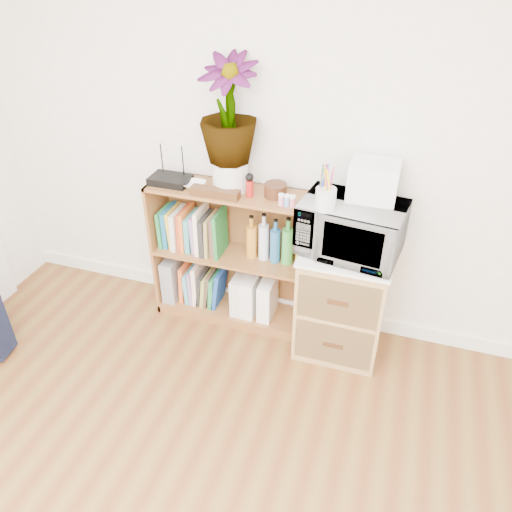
% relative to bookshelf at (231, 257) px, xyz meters
% --- Properties ---
extents(skirting_board, '(4.00, 0.02, 0.10)m').
position_rel_bookshelf_xyz_m(skirting_board, '(0.35, 0.14, -0.42)').
color(skirting_board, white).
rests_on(skirting_board, ground).
extents(bookshelf, '(1.00, 0.30, 0.95)m').
position_rel_bookshelf_xyz_m(bookshelf, '(0.00, 0.00, 0.00)').
color(bookshelf, brown).
rests_on(bookshelf, ground).
extents(wicker_unit, '(0.50, 0.45, 0.70)m').
position_rel_bookshelf_xyz_m(wicker_unit, '(0.75, -0.08, -0.12)').
color(wicker_unit, '#9E7542').
rests_on(wicker_unit, ground).
extents(microwave, '(0.59, 0.44, 0.30)m').
position_rel_bookshelf_xyz_m(microwave, '(0.75, -0.08, 0.40)').
color(microwave, white).
rests_on(microwave, wicker_unit).
extents(pen_cup, '(0.11, 0.11, 0.12)m').
position_rel_bookshelf_xyz_m(pen_cup, '(0.61, -0.20, 0.61)').
color(pen_cup, silver).
rests_on(pen_cup, microwave).
extents(small_appliance, '(0.26, 0.21, 0.20)m').
position_rel_bookshelf_xyz_m(small_appliance, '(0.83, 0.01, 0.65)').
color(small_appliance, white).
rests_on(small_appliance, microwave).
extents(router, '(0.24, 0.16, 0.04)m').
position_rel_bookshelf_xyz_m(router, '(-0.37, -0.02, 0.50)').
color(router, black).
rests_on(router, bookshelf).
extents(white_bowl, '(0.13, 0.13, 0.03)m').
position_rel_bookshelf_xyz_m(white_bowl, '(-0.20, -0.03, 0.49)').
color(white_bowl, white).
rests_on(white_bowl, bookshelf).
extents(plant_pot, '(0.21, 0.21, 0.18)m').
position_rel_bookshelf_xyz_m(plant_pot, '(0.01, 0.02, 0.56)').
color(plant_pot, silver).
rests_on(plant_pot, bookshelf).
extents(potted_plant, '(0.33, 0.33, 0.59)m').
position_rel_bookshelf_xyz_m(potted_plant, '(0.01, 0.02, 0.95)').
color(potted_plant, '#3E762F').
rests_on(potted_plant, plant_pot).
extents(trinket_box, '(0.29, 0.07, 0.05)m').
position_rel_bookshelf_xyz_m(trinket_box, '(-0.04, -0.10, 0.50)').
color(trinket_box, '#3C1F10').
rests_on(trinket_box, bookshelf).
extents(kokeshi_doll, '(0.04, 0.04, 0.10)m').
position_rel_bookshelf_xyz_m(kokeshi_doll, '(0.15, -0.04, 0.52)').
color(kokeshi_doll, '#A41614').
rests_on(kokeshi_doll, bookshelf).
extents(wooden_bowl, '(0.13, 0.13, 0.08)m').
position_rel_bookshelf_xyz_m(wooden_bowl, '(0.29, 0.01, 0.51)').
color(wooden_bowl, '#34190E').
rests_on(wooden_bowl, bookshelf).
extents(paint_jars, '(0.10, 0.04, 0.05)m').
position_rel_bookshelf_xyz_m(paint_jars, '(0.38, -0.09, 0.50)').
color(paint_jars, pink).
rests_on(paint_jars, bookshelf).
extents(file_box, '(0.09, 0.25, 0.31)m').
position_rel_bookshelf_xyz_m(file_box, '(-0.42, 0.00, -0.25)').
color(file_box, gray).
rests_on(file_box, bookshelf).
extents(magazine_holder_left, '(0.09, 0.22, 0.27)m').
position_rel_bookshelf_xyz_m(magazine_holder_left, '(0.07, -0.01, -0.27)').
color(magazine_holder_left, silver).
rests_on(magazine_holder_left, bookshelf).
extents(magazine_holder_mid, '(0.09, 0.22, 0.28)m').
position_rel_bookshelf_xyz_m(magazine_holder_mid, '(0.14, -0.01, -0.27)').
color(magazine_holder_mid, white).
rests_on(magazine_holder_mid, bookshelf).
extents(magazine_holder_right, '(0.09, 0.22, 0.28)m').
position_rel_bookshelf_xyz_m(magazine_holder_right, '(0.26, -0.01, -0.27)').
color(magazine_holder_right, white).
rests_on(magazine_holder_right, bookshelf).
extents(cookbooks, '(0.42, 0.20, 0.30)m').
position_rel_bookshelf_xyz_m(cookbooks, '(-0.25, 0.00, 0.16)').
color(cookbooks, '#217D3F').
rests_on(cookbooks, bookshelf).
extents(liquor_bottles, '(0.46, 0.07, 0.32)m').
position_rel_bookshelf_xyz_m(liquor_bottles, '(0.34, 0.00, 0.17)').
color(liquor_bottles, '#BD7623').
rests_on(liquor_bottles, bookshelf).
extents(lower_books, '(0.31, 0.19, 0.30)m').
position_rel_bookshelf_xyz_m(lower_books, '(-0.21, 0.00, -0.28)').
color(lower_books, '#E25A27').
rests_on(lower_books, bookshelf).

